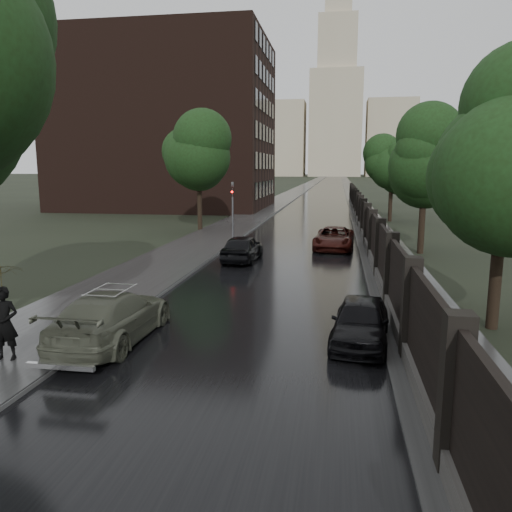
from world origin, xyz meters
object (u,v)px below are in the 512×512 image
object	(u,v)px
tree_right_c	(392,168)
car_right_far	(334,238)
tree_right_b	(425,167)
volga_sedan	(112,316)
pedestrian_umbrella	(1,284)
car_right_near	(360,321)
tree_left_far	(199,164)
hatchback_left	(243,248)
tree_right_a	(505,167)
traffic_light	(233,206)

from	to	relation	value
tree_right_c	car_right_far	size ratio (longest dim) A/B	1.42
tree_right_b	volga_sedan	bearing A→B (deg)	-123.12
car_right_far	pedestrian_umbrella	xyz separation A→B (m)	(-7.95, -19.71, 1.41)
car_right_near	tree_left_far	bearing A→B (deg)	121.06
tree_left_far	hatchback_left	world-z (taller)	tree_left_far
tree_left_far	car_right_far	bearing A→B (deg)	-35.11
tree_right_a	car_right_far	bearing A→B (deg)	108.87
tree_right_a	car_right_far	xyz separation A→B (m)	(-5.00, 14.61, -4.26)
tree_right_a	tree_right_c	world-z (taller)	same
tree_right_b	volga_sedan	world-z (taller)	tree_right_b
tree_right_b	tree_right_c	bearing A→B (deg)	90.00
volga_sedan	car_right_near	xyz separation A→B (m)	(7.00, 0.96, -0.09)
tree_right_c	hatchback_left	world-z (taller)	tree_right_c
car_right_near	car_right_far	world-z (taller)	car_right_far
tree_right_b	car_right_near	bearing A→B (deg)	-104.33
car_right_near	tree_right_a	bearing A→B (deg)	32.27
tree_right_a	hatchback_left	distance (m)	14.50
tree_right_c	car_right_far	bearing A→B (deg)	-106.03
tree_right_a	tree_right_c	distance (m)	32.00
tree_right_b	hatchback_left	xyz separation A→B (m)	(-9.77, -4.15, -4.23)
car_right_far	pedestrian_umbrella	world-z (taller)	pedestrian_umbrella
volga_sedan	car_right_near	bearing A→B (deg)	-171.87
tree_right_c	traffic_light	xyz separation A→B (m)	(-11.80, -15.01, -2.55)
hatchback_left	car_right_far	size ratio (longest dim) A/B	0.85
pedestrian_umbrella	car_right_far	bearing A→B (deg)	58.60
tree_right_a	traffic_light	size ratio (longest dim) A/B	1.75
tree_right_a	car_right_far	distance (m)	16.02
volga_sedan	pedestrian_umbrella	bearing A→B (deg)	48.71
car_right_near	car_right_far	size ratio (longest dim) A/B	0.77
tree_right_a	hatchback_left	size ratio (longest dim) A/B	1.66
traffic_light	volga_sedan	world-z (taller)	traffic_light
hatchback_left	pedestrian_umbrella	size ratio (longest dim) A/B	1.45
tree_right_a	tree_right_c	xyz separation A→B (m)	(0.00, 32.00, 0.00)
tree_right_a	tree_right_b	world-z (taller)	same
tree_right_a	car_right_far	world-z (taller)	tree_right_a
car_right_far	tree_right_c	bearing A→B (deg)	77.39
hatchback_left	tree_right_b	bearing A→B (deg)	-154.91
car_right_near	car_right_far	xyz separation A→B (m)	(-0.90, 16.66, 0.04)
traffic_light	tree_right_b	bearing A→B (deg)	-14.24
traffic_light	volga_sedan	xyz separation A→B (m)	(0.70, -20.01, -1.66)
tree_right_b	volga_sedan	xyz separation A→B (m)	(-11.10, -17.01, -4.21)
tree_right_c	volga_sedan	distance (m)	36.97
volga_sedan	car_right_far	world-z (taller)	volga_sedan
hatchback_left	pedestrian_umbrella	xyz separation A→B (m)	(-3.18, -14.95, 1.38)
car_right_near	pedestrian_umbrella	world-z (taller)	pedestrian_umbrella
tree_right_c	hatchback_left	bearing A→B (deg)	-113.79
tree_left_far	volga_sedan	distance (m)	25.79
volga_sedan	car_right_far	size ratio (longest dim) A/B	1.03
tree_right_c	pedestrian_umbrella	xyz separation A→B (m)	(-12.95, -37.09, -2.85)
tree_right_b	tree_right_c	world-z (taller)	same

